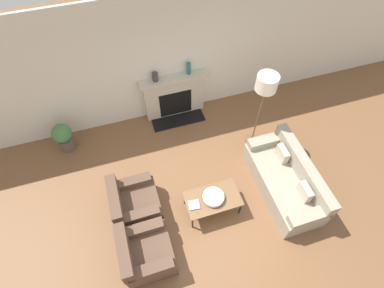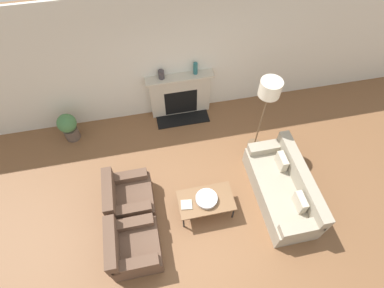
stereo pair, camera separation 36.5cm
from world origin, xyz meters
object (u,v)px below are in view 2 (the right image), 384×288
(armchair_near, at_px, (133,247))
(coffee_table, at_px, (206,201))
(fireplace, at_px, (180,95))
(armchair_far, at_px, (128,198))
(book, at_px, (187,205))
(potted_plant, at_px, (68,126))
(couch, at_px, (283,188))
(floor_lamp, at_px, (269,93))
(mantel_vase_center_left, at_px, (195,68))
(mantel_vase_left, at_px, (161,75))
(bowl, at_px, (207,199))

(armchair_near, bearing_deg, coffee_table, -68.69)
(fireplace, height_order, armchair_far, fireplace)
(armchair_far, bearing_deg, book, -111.66)
(coffee_table, distance_m, potted_plant, 3.42)
(fireplace, bearing_deg, couch, -60.02)
(potted_plant, bearing_deg, coffee_table, -42.49)
(floor_lamp, bearing_deg, book, -143.86)
(coffee_table, height_order, mantel_vase_center_left, mantel_vase_center_left)
(armchair_near, relative_size, mantel_vase_left, 4.42)
(potted_plant, bearing_deg, armchair_far, -59.70)
(book, xyz_separation_m, potted_plant, (-2.16, 2.34, -0.05))
(armchair_near, bearing_deg, bowl, -68.92)
(bowl, xyz_separation_m, book, (-0.37, -0.02, -0.04))
(armchair_near, height_order, book, armchair_near)
(couch, bearing_deg, mantel_vase_center_left, -156.27)
(armchair_near, xyz_separation_m, armchair_far, (0.00, 0.93, 0.00))
(book, relative_size, mantel_vase_center_left, 0.82)
(book, bearing_deg, couch, 7.60)
(potted_plant, bearing_deg, armchair_near, -68.47)
(couch, xyz_separation_m, armchair_far, (-2.91, 0.40, -0.01))
(coffee_table, bearing_deg, mantel_vase_center_left, 82.29)
(bowl, bearing_deg, mantel_vase_center_left, 82.45)
(armchair_near, relative_size, potted_plant, 1.24)
(bowl, xyz_separation_m, potted_plant, (-2.53, 2.31, -0.09))
(coffee_table, bearing_deg, book, -175.95)
(book, bearing_deg, mantel_vase_left, 97.50)
(armchair_far, height_order, bowl, armchair_far)
(coffee_table, bearing_deg, couch, -0.55)
(coffee_table, distance_m, floor_lamp, 2.26)
(couch, xyz_separation_m, potted_plant, (-4.03, 2.33, 0.08))
(couch, height_order, floor_lamp, floor_lamp)
(couch, bearing_deg, coffee_table, -90.55)
(armchair_far, distance_m, floor_lamp, 3.23)
(book, xyz_separation_m, floor_lamp, (1.78, 1.30, 1.17))
(fireplace, distance_m, mantel_vase_left, 0.76)
(mantel_vase_left, bearing_deg, armchair_far, -114.58)
(armchair_near, height_order, coffee_table, armchair_near)
(coffee_table, relative_size, potted_plant, 1.46)
(coffee_table, bearing_deg, floor_lamp, 41.99)
(fireplace, bearing_deg, armchair_far, -122.25)
(armchair_near, bearing_deg, fireplace, -23.97)
(coffee_table, height_order, potted_plant, potted_plant)
(bowl, distance_m, floor_lamp, 2.21)
(armchair_near, bearing_deg, mantel_vase_left, -17.90)
(book, bearing_deg, mantel_vase_center_left, 82.02)
(fireplace, height_order, couch, fireplace)
(armchair_far, bearing_deg, bowl, -105.42)
(floor_lamp, xyz_separation_m, potted_plant, (-3.94, 1.03, -1.21))
(armchair_far, relative_size, bowl, 2.18)
(book, xyz_separation_m, mantel_vase_center_left, (0.72, 2.64, 0.81))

